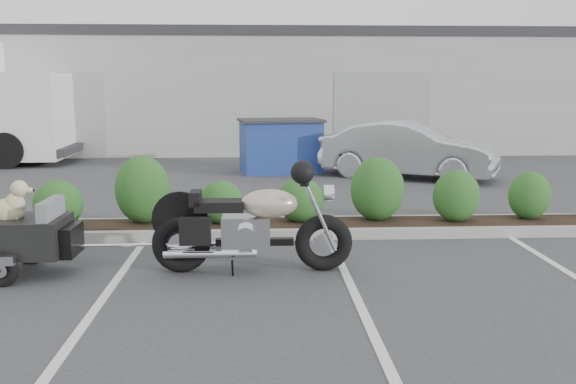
{
  "coord_description": "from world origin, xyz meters",
  "views": [
    {
      "loc": [
        0.17,
        -6.89,
        2.25
      ],
      "look_at": [
        0.58,
        1.55,
        0.75
      ],
      "focal_mm": 38.0,
      "sensor_mm": 36.0,
      "label": 1
    }
  ],
  "objects_px": {
    "pet_trailer": "(17,235)",
    "sedan": "(408,150)",
    "dumpster": "(280,145)",
    "motorcycle": "(252,227)"
  },
  "relations": [
    {
      "from": "pet_trailer",
      "to": "sedan",
      "type": "relative_size",
      "value": 0.46
    },
    {
      "from": "pet_trailer",
      "to": "sedan",
      "type": "bearing_deg",
      "value": 49.01
    },
    {
      "from": "dumpster",
      "to": "sedan",
      "type": "bearing_deg",
      "value": -29.68
    },
    {
      "from": "motorcycle",
      "to": "pet_trailer",
      "type": "height_order",
      "value": "motorcycle"
    },
    {
      "from": "motorcycle",
      "to": "dumpster",
      "type": "distance_m",
      "value": 8.54
    },
    {
      "from": "motorcycle",
      "to": "sedan",
      "type": "relative_size",
      "value": 0.58
    },
    {
      "from": "pet_trailer",
      "to": "motorcycle",
      "type": "bearing_deg",
      "value": -0.01
    },
    {
      "from": "pet_trailer",
      "to": "dumpster",
      "type": "distance_m",
      "value": 9.16
    },
    {
      "from": "pet_trailer",
      "to": "sedan",
      "type": "distance_m",
      "value": 9.8
    },
    {
      "from": "motorcycle",
      "to": "dumpster",
      "type": "xyz_separation_m",
      "value": [
        0.65,
        8.51,
        0.13
      ]
    }
  ]
}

